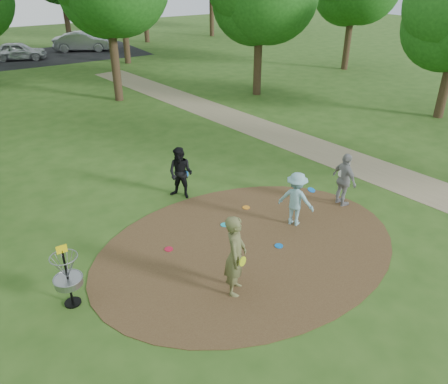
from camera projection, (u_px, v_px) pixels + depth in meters
ground at (248, 247)px, 11.50m from camera, size 100.00×100.00×0.00m
dirt_clearing at (248, 247)px, 11.49m from camera, size 8.40×8.40×0.02m
footpath at (362, 166)px, 16.06m from camera, size 7.55×39.89×0.01m
parking_lot at (53, 55)px, 34.86m from camera, size 14.00×8.00×0.01m
player_observer_with_disc at (235, 256)px, 9.51m from camera, size 0.82×0.85×1.96m
player_throwing_with_disc at (296, 199)px, 12.14m from camera, size 1.22×1.19×1.60m
player_walking_with_disc at (181, 173)px, 13.56m from camera, size 0.99×1.03×1.67m
player_waiting_with_disc at (344, 180)px, 13.11m from camera, size 0.53×1.03×1.69m
disc_ground_cyan at (224, 225)px, 12.41m from camera, size 0.22×0.22×0.02m
disc_ground_blue at (279, 246)px, 11.49m from camera, size 0.22×0.22×0.02m
disc_ground_red at (169, 249)px, 11.36m from camera, size 0.22×0.22×0.02m
car_left at (18, 51)px, 32.91m from camera, size 4.21×2.80×1.33m
car_right at (83, 42)px, 36.17m from camera, size 4.86×3.36×1.52m
disc_ground_orange at (246, 207)px, 13.28m from camera, size 0.22×0.22×0.02m
disc_golf_basket at (66, 272)px, 9.19m from camera, size 0.63×0.63×1.54m
tree_ring at (137, 3)px, 16.87m from camera, size 37.08×46.16×9.80m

